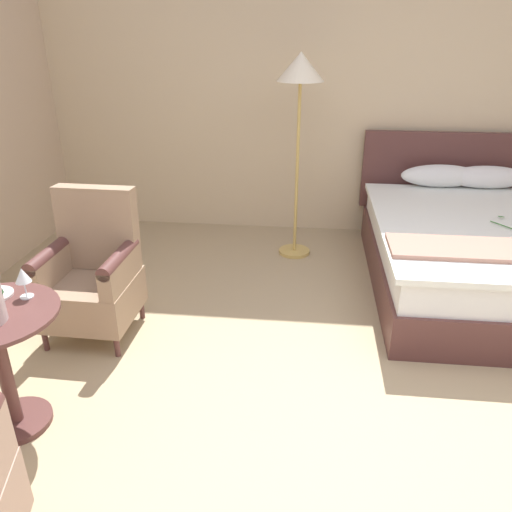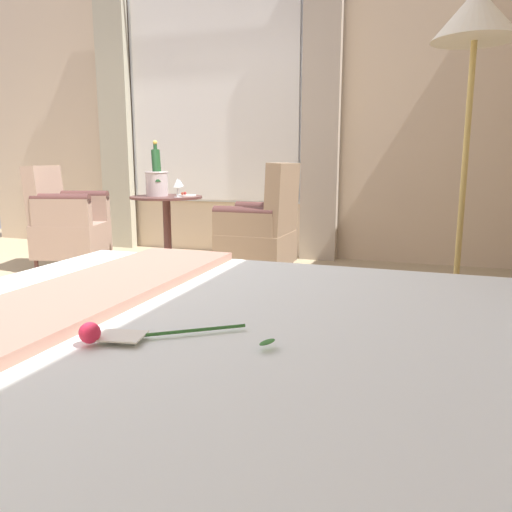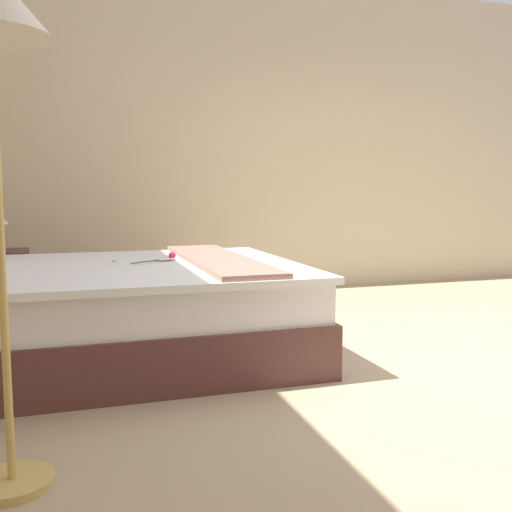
{
  "view_description": "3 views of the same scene",
  "coord_description": "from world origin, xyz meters",
  "px_view_note": "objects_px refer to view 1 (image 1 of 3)",
  "views": [
    {
      "loc": [
        -0.46,
        -1.86,
        1.89
      ],
      "look_at": [
        -0.76,
        0.89,
        0.62
      ],
      "focal_mm": 35.0,
      "sensor_mm": 36.0,
      "label": 1
    },
    {
      "loc": [
        1.98,
        2.2,
        0.97
      ],
      "look_at": [
        -0.34,
        1.39,
        0.5
      ],
      "focal_mm": 35.0,
      "sensor_mm": 36.0,
      "label": 2
    },
    {
      "loc": [
        -2.59,
        2.11,
        1.01
      ],
      "look_at": [
        -0.47,
        1.43,
        0.76
      ],
      "focal_mm": 40.0,
      "sensor_mm": 36.0,
      "label": 3
    }
  ],
  "objects_px": {
    "wine_glass_near_bucket": "(23,277)",
    "armchair_by_window": "(92,275)",
    "side_table_round": "(1,356)",
    "bed": "(484,249)",
    "floor_lamp_brass": "(300,84)"
  },
  "relations": [
    {
      "from": "wine_glass_near_bucket",
      "to": "armchair_by_window",
      "type": "distance_m",
      "value": 0.84
    },
    {
      "from": "side_table_round",
      "to": "armchair_by_window",
      "type": "xyz_separation_m",
      "value": [
        0.08,
        0.92,
        -0.01
      ]
    },
    {
      "from": "bed",
      "to": "armchair_by_window",
      "type": "xyz_separation_m",
      "value": [
        -2.77,
        -0.97,
        0.11
      ]
    },
    {
      "from": "bed",
      "to": "floor_lamp_brass",
      "type": "relative_size",
      "value": 1.26
    },
    {
      "from": "wine_glass_near_bucket",
      "to": "side_table_round",
      "type": "bearing_deg",
      "value": -120.11
    },
    {
      "from": "bed",
      "to": "wine_glass_near_bucket",
      "type": "xyz_separation_m",
      "value": [
        -2.75,
        -1.72,
        0.47
      ]
    },
    {
      "from": "bed",
      "to": "side_table_round",
      "type": "relative_size",
      "value": 3.23
    },
    {
      "from": "armchair_by_window",
      "to": "wine_glass_near_bucket",
      "type": "bearing_deg",
      "value": -88.68
    },
    {
      "from": "wine_glass_near_bucket",
      "to": "armchair_by_window",
      "type": "xyz_separation_m",
      "value": [
        -0.02,
        0.75,
        -0.37
      ]
    },
    {
      "from": "floor_lamp_brass",
      "to": "armchair_by_window",
      "type": "xyz_separation_m",
      "value": [
        -1.28,
        -1.42,
        -1.06
      ]
    },
    {
      "from": "floor_lamp_brass",
      "to": "wine_glass_near_bucket",
      "type": "xyz_separation_m",
      "value": [
        -1.26,
        -2.18,
        -0.69
      ]
    },
    {
      "from": "armchair_by_window",
      "to": "side_table_round",
      "type": "bearing_deg",
      "value": -94.87
    },
    {
      "from": "floor_lamp_brass",
      "to": "armchair_by_window",
      "type": "bearing_deg",
      "value": -131.96
    },
    {
      "from": "bed",
      "to": "floor_lamp_brass",
      "type": "height_order",
      "value": "floor_lamp_brass"
    },
    {
      "from": "side_table_round",
      "to": "armchair_by_window",
      "type": "relative_size",
      "value": 0.7
    }
  ]
}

